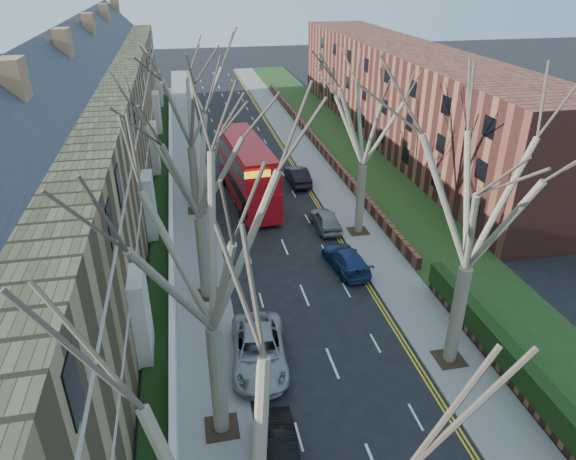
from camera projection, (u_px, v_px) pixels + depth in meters
pavement_left at (189, 165)px, 50.26m from camera, size 3.00×102.00×0.12m
pavement_right at (308, 156)px, 52.42m from camera, size 3.00×102.00×0.12m
terrace_left at (85, 139)px, 39.41m from camera, size 9.70×78.00×13.60m
flats_right at (402, 94)px, 55.69m from camera, size 13.97×54.00×10.00m
wall_hedge_right at (573, 435)px, 20.05m from camera, size 0.70×24.00×1.80m
front_wall_left at (171, 192)px, 42.75m from camera, size 0.30×78.00×1.00m
grass_verge_right at (350, 153)px, 53.18m from camera, size 6.00×102.00×0.06m
tree_left_mid at (205, 229)px, 17.24m from camera, size 10.50×10.50×14.71m
tree_left_far at (194, 146)px, 26.09m from camera, size 10.15×10.15×14.22m
tree_left_dist at (186, 90)px, 36.38m from camera, size 10.50×10.50×14.71m
tree_right_mid at (482, 181)px, 21.03m from camera, size 10.50×10.50×14.71m
tree_right_far at (367, 107)px, 33.36m from camera, size 10.15×10.15×14.22m
double_decker_bus at (247, 172)px, 41.77m from camera, size 3.73×12.01×4.91m
car_left_mid at (279, 451)px, 19.92m from camera, size 1.57×4.08×1.32m
car_left_far at (259, 350)px, 24.94m from camera, size 3.16×5.88×1.57m
car_right_near at (346, 259)px, 32.87m from camera, size 2.39×4.89×1.37m
car_right_mid at (326, 220)px, 37.93m from camera, size 1.69×4.17×1.42m
car_right_far at (298, 176)px, 45.71m from camera, size 1.68×4.60×1.51m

